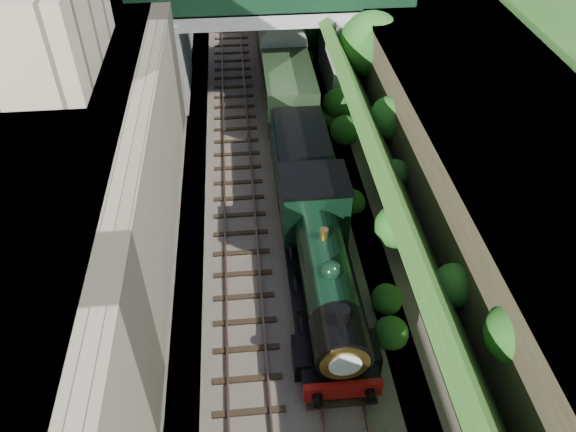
{
  "coord_description": "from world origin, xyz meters",
  "views": [
    {
      "loc": [
        -1.67,
        -9.53,
        17.83
      ],
      "look_at": [
        0.0,
        7.68,
        2.94
      ],
      "focal_mm": 35.0,
      "sensor_mm": 36.0,
      "label": 1
    }
  ],
  "objects_px": {
    "locomotive": "(323,266)",
    "tree": "(372,45)",
    "tender": "(302,164)",
    "road_bridge": "(278,29)"
  },
  "relations": [
    {
      "from": "tree",
      "to": "tender",
      "type": "bearing_deg",
      "value": -125.11
    },
    {
      "from": "tender",
      "to": "road_bridge",
      "type": "bearing_deg",
      "value": 91.34
    },
    {
      "from": "tree",
      "to": "tender",
      "type": "distance_m",
      "value": 8.74
    },
    {
      "from": "road_bridge",
      "to": "locomotive",
      "type": "bearing_deg",
      "value": -89.2
    },
    {
      "from": "locomotive",
      "to": "tender",
      "type": "bearing_deg",
      "value": 90.0
    },
    {
      "from": "tree",
      "to": "tender",
      "type": "relative_size",
      "value": 1.1
    },
    {
      "from": "tree",
      "to": "locomotive",
      "type": "relative_size",
      "value": 0.65
    },
    {
      "from": "road_bridge",
      "to": "tender",
      "type": "bearing_deg",
      "value": -88.66
    },
    {
      "from": "tree",
      "to": "locomotive",
      "type": "xyz_separation_m",
      "value": [
        -4.71,
        -14.07,
        -2.75
      ]
    },
    {
      "from": "locomotive",
      "to": "tree",
      "type": "bearing_deg",
      "value": 71.48
    }
  ]
}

